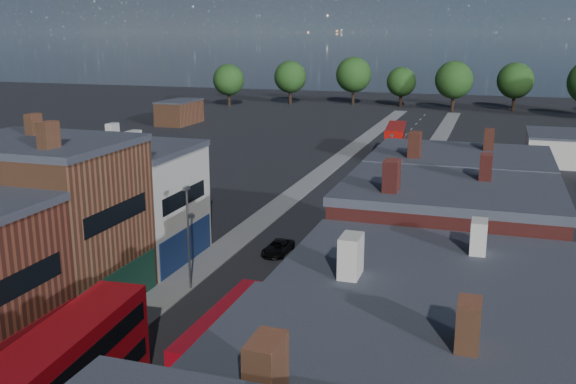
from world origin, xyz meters
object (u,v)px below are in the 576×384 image
Objects in this scene: bus_0 at (65,378)px; car_3 at (380,187)px; bus_2 at (395,141)px; car_2 at (278,248)px; bus_1 at (228,346)px.

bus_0 is 53.66m from car_3.
car_2 is (-2.93, -48.37, -2.17)m from bus_2.
bus_1 reaches higher than car_2.
car_3 is (0.35, 46.71, -1.65)m from bus_1.
bus_1 is 46.74m from car_3.
bus_0 is 76.40m from bus_2.
bus_2 is at bearing 99.13° from car_3.
bus_1 is 2.21× the size of car_3.
car_2 is at bearing -98.99° from bus_2.
car_3 is at bearing 81.63° from car_2.
bus_1 is (5.77, 6.55, -0.61)m from bus_0.
car_2 is at bearing 82.67° from bus_0.
bus_2 is at bearing 82.31° from bus_0.
bus_2 is 23.18m from car_3.
car_2 is 25.79m from car_3.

